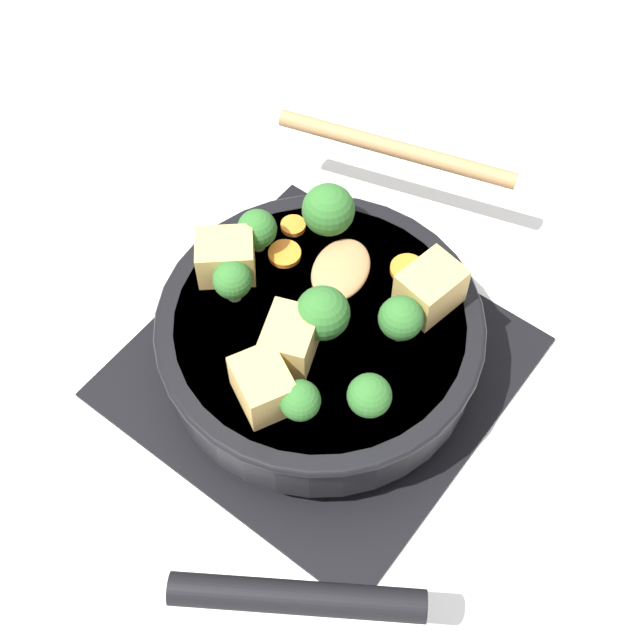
{
  "coord_description": "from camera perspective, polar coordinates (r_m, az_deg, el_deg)",
  "views": [
    {
      "loc": [
        0.32,
        0.24,
        0.7
      ],
      "look_at": [
        0.0,
        0.0,
        0.08
      ],
      "focal_mm": 50.0,
      "sensor_mm": 36.0,
      "label": 1
    }
  ],
  "objects": [
    {
      "name": "wooden_spoon",
      "position": [
        0.81,
        3.41,
        7.77
      ],
      "size": [
        0.22,
        0.23,
        0.02
      ],
      "color": "#A87A4C",
      "rests_on": "skillet_pan"
    },
    {
      "name": "tofu_cube_center_large",
      "position": [
        0.74,
        7.08,
        2.03
      ],
      "size": [
        0.06,
        0.05,
        0.04
      ],
      "primitive_type": "cube",
      "rotation": [
        0.0,
        0.0,
        6.1
      ],
      "color": "tan",
      "rests_on": "skillet_pan"
    },
    {
      "name": "broccoli_floret_center_top",
      "position": [
        0.68,
        3.18,
        -4.88
      ],
      "size": [
        0.03,
        0.03,
        0.04
      ],
      "color": "#709956",
      "rests_on": "skillet_pan"
    },
    {
      "name": "carrot_slice_edge_slice",
      "position": [
        0.78,
        -2.28,
        4.25
      ],
      "size": [
        0.03,
        0.03,
        0.01
      ],
      "primitive_type": "cylinder",
      "color": "orange",
      "rests_on": "skillet_pan"
    },
    {
      "name": "skillet_pan",
      "position": [
        0.76,
        -0.02,
        -1.16
      ],
      "size": [
        0.39,
        0.35,
        0.05
      ],
      "color": "black",
      "rests_on": "front_burner_grate"
    },
    {
      "name": "broccoli_floret_west_rim",
      "position": [
        0.77,
        -4.04,
        5.8
      ],
      "size": [
        0.03,
        0.03,
        0.04
      ],
      "color": "#709956",
      "rests_on": "skillet_pan"
    },
    {
      "name": "ground_plane",
      "position": [
        0.81,
        0.0,
        -3.08
      ],
      "size": [
        2.4,
        2.4,
        0.0
      ],
      "primitive_type": "plane",
      "color": "silver"
    },
    {
      "name": "carrot_slice_near_center",
      "position": [
        0.8,
        -1.73,
        6.05
      ],
      "size": [
        0.02,
        0.02,
        0.01
      ],
      "primitive_type": "cylinder",
      "color": "orange",
      "rests_on": "skillet_pan"
    },
    {
      "name": "broccoli_floret_near_spoon",
      "position": [
        0.71,
        5.19,
        0.09
      ],
      "size": [
        0.04,
        0.04,
        0.04
      ],
      "color": "#709956",
      "rests_on": "skillet_pan"
    },
    {
      "name": "broccoli_floret_mid_floret",
      "position": [
        0.71,
        0.17,
        0.43
      ],
      "size": [
        0.04,
        0.04,
        0.05
      ],
      "color": "#709956",
      "rests_on": "skillet_pan"
    },
    {
      "name": "broccoli_floret_south_cluster",
      "position": [
        0.77,
        0.54,
        7.05
      ],
      "size": [
        0.05,
        0.05,
        0.05
      ],
      "color": "#709956",
      "rests_on": "skillet_pan"
    },
    {
      "name": "front_burner_grate",
      "position": [
        0.8,
        0.0,
        -2.65
      ],
      "size": [
        0.31,
        0.31,
        0.03
      ],
      "color": "black",
      "rests_on": "ground_plane"
    },
    {
      "name": "tofu_cube_west_chunk",
      "position": [
        0.69,
        -3.67,
        -4.2
      ],
      "size": [
        0.06,
        0.06,
        0.04
      ],
      "primitive_type": "cube",
      "rotation": [
        0.0,
        0.0,
        1.1
      ],
      "color": "tan",
      "rests_on": "skillet_pan"
    },
    {
      "name": "tofu_cube_east_chunk",
      "position": [
        0.76,
        -6.07,
        4.04
      ],
      "size": [
        0.06,
        0.06,
        0.04
      ],
      "primitive_type": "cube",
      "rotation": [
        0.0,
        0.0,
        5.43
      ],
      "color": "tan",
      "rests_on": "skillet_pan"
    },
    {
      "name": "tofu_cube_near_handle",
      "position": [
        0.71,
        -1.78,
        -1.37
      ],
      "size": [
        0.06,
        0.05,
        0.04
      ],
      "primitive_type": "cube",
      "rotation": [
        0.0,
        0.0,
        0.37
      ],
      "color": "tan",
      "rests_on": "skillet_pan"
    },
    {
      "name": "broccoli_floret_east_rim",
      "position": [
        0.74,
        -5.61,
        2.55
      ],
      "size": [
        0.03,
        0.03,
        0.04
      ],
      "color": "#709956",
      "rests_on": "skillet_pan"
    },
    {
      "name": "carrot_slice_orange_thin",
      "position": [
        0.77,
        5.63,
        3.27
      ],
      "size": [
        0.03,
        0.03,
        0.01
      ],
      "primitive_type": "cylinder",
      "color": "orange",
      "rests_on": "skillet_pan"
    },
    {
      "name": "broccoli_floret_north_edge",
      "position": [
        0.68,
        -1.29,
        -5.2
      ],
      "size": [
        0.03,
        0.03,
        0.04
      ],
      "color": "#709956",
      "rests_on": "skillet_pan"
    }
  ]
}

